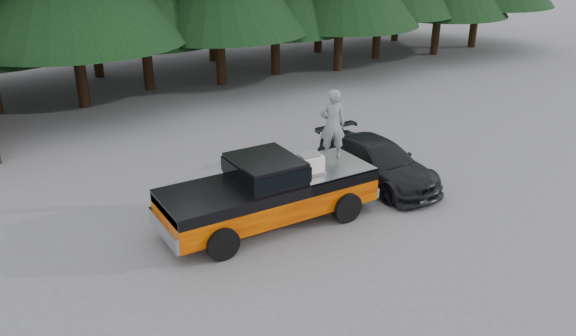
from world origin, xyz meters
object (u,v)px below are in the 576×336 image
man_on_bed (332,124)px  parked_car (377,162)px  air_compressor (308,165)px  pickup_truck (269,201)px

man_on_bed → parked_car: 2.62m
parked_car → air_compressor: bearing=-166.5°
parked_car → pickup_truck: bearing=-173.3°
air_compressor → man_on_bed: bearing=30.4°
pickup_truck → parked_car: (4.24, 0.63, 0.00)m
air_compressor → man_on_bed: size_ratio=0.34×
air_compressor → man_on_bed: 1.50m
pickup_truck → air_compressor: 1.43m
pickup_truck → parked_car: bearing=8.4°
air_compressor → parked_car: (3.15, 0.86, -0.90)m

